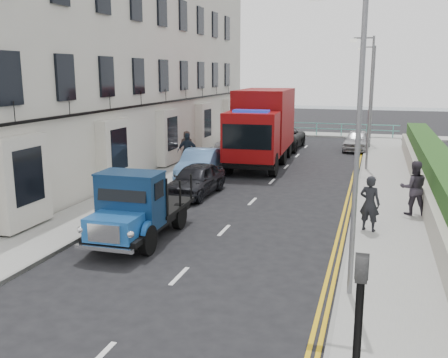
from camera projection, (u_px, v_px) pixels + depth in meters
ground at (204, 250)px, 14.83m from camera, size 120.00×120.00×0.00m
pavement_west at (165, 178)px, 24.72m from camera, size 2.40×38.00×0.12m
pavement_east at (387, 192)px, 21.73m from camera, size 2.60×38.00×0.12m
promenade at (317, 134)px, 41.94m from camera, size 30.00×2.50×0.12m
sea_plane at (343, 109)px, 70.95m from camera, size 120.00×120.00×0.00m
terrace_west at (121, 36)px, 28.18m from camera, size 6.31×30.20×14.25m
garden_east at (436, 176)px, 21.01m from camera, size 1.45×28.00×1.75m
seafront_railing at (317, 129)px, 41.08m from camera, size 13.00×0.08×1.11m
lamp_near at (353, 128)px, 10.93m from camera, size 1.23×0.18×7.00m
lamp_mid at (368, 96)px, 25.90m from camera, size 1.23×0.18×7.00m
lamp_far at (371, 89)px, 35.25m from camera, size 1.23×0.18×7.00m
traffic_signal at (358, 334)px, 6.07m from camera, size 0.16×0.20×3.10m
bedford_lorry at (133, 211)px, 15.22m from camera, size 2.00×4.79×2.24m
red_lorry at (262, 125)px, 28.20m from camera, size 3.10×8.19×4.23m
parked_car_front at (196, 180)px, 21.38m from camera, size 1.80×4.07×1.36m
parked_car_mid at (200, 164)px, 24.73m from camera, size 1.99×4.52×1.44m
parked_car_rear at (243, 141)px, 32.53m from camera, size 2.89×5.62×1.56m
seafront_car_left at (282, 137)px, 34.50m from camera, size 2.65×5.69×1.58m
seafront_car_right at (357, 140)px, 33.70m from camera, size 1.81×4.08×1.36m
pedestrian_east_near at (370, 203)px, 16.13m from camera, size 0.77×0.62×1.83m
pedestrian_east_far at (414, 188)px, 17.96m from camera, size 1.07×0.90×1.98m
pedestrian_west_near at (188, 151)px, 26.38m from camera, size 1.18×0.60×1.94m
pedestrian_west_far at (187, 145)px, 29.53m from camera, size 0.97×0.82×1.69m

